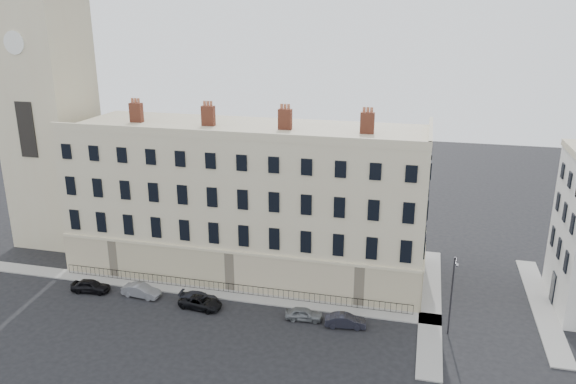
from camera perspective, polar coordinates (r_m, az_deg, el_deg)
name	(u,v)px	position (r m, az deg, el deg)	size (l,w,h in m)	color
ground	(273,330)	(49.41, -1.51, -13.86)	(160.00, 160.00, 0.00)	black
terrace	(248,199)	(58.27, -4.07, -0.71)	(36.22, 12.22, 17.00)	beige
church_tower	(45,81)	(68.86, -23.45, 10.28)	(8.00, 8.13, 44.00)	beige
pavement_terrace	(189,290)	(56.55, -10.07, -9.74)	(48.00, 2.00, 0.12)	gray
pavement_east_return	(430,303)	(54.97, 14.26, -10.89)	(2.00, 24.00, 0.12)	gray
pavement_adjacent	(542,306)	(57.88, 24.36, -10.48)	(2.00, 20.00, 0.12)	gray
railings	(228,288)	(55.26, -6.08, -9.66)	(35.00, 0.04, 0.96)	black
car_a	(91,286)	(58.38, -19.42, -8.99)	(1.50, 3.72, 1.27)	black
car_b	(141,291)	(56.10, -14.70, -9.67)	(1.30, 3.74, 1.23)	slate
car_c	(199,298)	(53.85, -9.04, -10.59)	(1.50, 3.69, 1.07)	#1F212A
car_d	(201,302)	(53.04, -8.87, -11.02)	(1.86, 4.03, 1.12)	black
car_e	(304,314)	(50.62, 1.63, -12.28)	(1.33, 3.31, 1.13)	slate
car_f	(345,321)	(49.82, 5.85, -12.89)	(1.24, 3.54, 1.17)	black
streetlamp	(452,293)	(48.83, 16.30, -9.79)	(0.31, 1.52, 7.05)	#2C2B30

